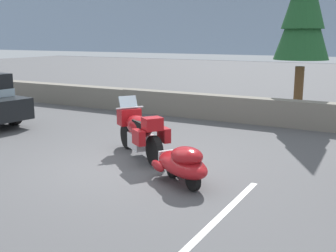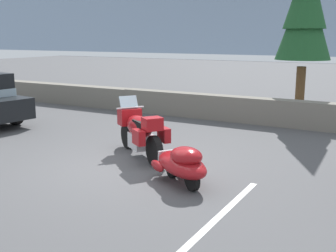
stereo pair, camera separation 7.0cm
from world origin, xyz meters
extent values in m
plane|color=#4C4C4F|center=(0.00, 0.00, 0.00)|extent=(80.00, 80.00, 0.00)
cube|color=slate|center=(-8.00, 5.95, 0.40)|extent=(8.00, 0.59, 0.81)
cube|color=slate|center=(0.00, 5.87, 0.42)|extent=(8.00, 0.52, 0.83)
cylinder|color=black|center=(-0.86, 1.30, 0.33)|extent=(0.62, 0.49, 0.66)
cylinder|color=black|center=(0.49, 0.36, 0.33)|extent=(0.62, 0.49, 0.66)
cube|color=silver|center=(-0.14, 0.80, 0.38)|extent=(0.74, 0.70, 0.36)
ellipsoid|color=maroon|center=(-0.22, 0.86, 0.71)|extent=(1.24, 1.05, 0.48)
cube|color=maroon|center=(-0.74, 1.22, 0.83)|extent=(0.59, 0.63, 0.40)
cube|color=#9EB7C6|center=(-0.78, 1.25, 1.16)|extent=(0.41, 0.47, 0.34)
cube|color=black|center=(0.02, 0.69, 0.81)|extent=(0.67, 0.62, 0.16)
cube|color=maroon|center=(0.41, 0.42, 0.91)|extent=(0.49, 0.51, 0.28)
cube|color=maroon|center=(0.20, 0.20, 0.63)|extent=(0.42, 0.36, 0.32)
cube|color=maroon|center=(0.54, 0.69, 0.63)|extent=(0.42, 0.36, 0.32)
cylinder|color=silver|center=(-0.70, 1.19, 1.06)|extent=(0.43, 0.60, 0.04)
cylinder|color=silver|center=(-0.82, 1.27, 0.58)|extent=(0.25, 0.20, 0.54)
cylinder|color=black|center=(1.21, -0.14, 0.22)|extent=(0.42, 0.33, 0.44)
cylinder|color=black|center=(1.88, -0.61, 0.22)|extent=(0.42, 0.33, 0.44)
ellipsoid|color=maroon|center=(1.54, -0.38, 0.38)|extent=(1.62, 1.42, 0.40)
ellipsoid|color=maroon|center=(1.69, -0.48, 0.60)|extent=(0.91, 0.87, 0.32)
cube|color=silver|center=(0.96, 0.03, 0.36)|extent=(0.23, 0.30, 0.24)
ellipsoid|color=maroon|center=(1.02, -0.40, 0.28)|extent=(0.51, 0.41, 0.20)
ellipsoid|color=maroon|center=(1.39, 0.12, 0.28)|extent=(0.51, 0.41, 0.20)
cylinder|color=silver|center=(0.64, 0.25, 0.27)|extent=(0.60, 0.44, 0.05)
cylinder|color=black|center=(-5.64, 1.92, 0.34)|extent=(0.71, 0.32, 0.68)
cylinder|color=brown|center=(1.97, 7.53, 0.88)|extent=(0.31, 0.31, 1.76)
cone|color=#1E5128|center=(1.97, 7.53, 3.38)|extent=(1.82, 1.82, 2.78)
cube|color=silver|center=(2.75, -1.50, 0.00)|extent=(0.12, 3.60, 0.01)
camera|label=1|loc=(5.01, -7.18, 2.75)|focal=44.99mm
camera|label=2|loc=(5.07, -7.14, 2.75)|focal=44.99mm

